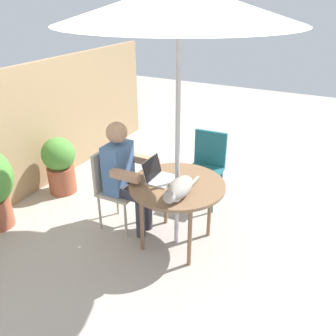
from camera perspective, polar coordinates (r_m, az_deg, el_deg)
name	(u,v)px	position (r m, az deg, el deg)	size (l,w,h in m)	color
ground_plane	(176,242)	(3.87, 1.35, -11.83)	(14.00, 14.00, 0.00)	#ADA399
fence_back	(16,137)	(4.70, -23.39, 4.66)	(5.54, 0.08, 1.64)	tan
patio_table	(177,189)	(3.50, 1.46, -3.47)	(0.96, 0.96, 0.72)	brown
patio_umbrella	(179,4)	(3.03, 1.86, 25.07)	(2.01, 2.01, 2.48)	#B7B7BC
chair_occupied	(113,182)	(3.91, -8.90, -2.29)	(0.40, 0.40, 0.91)	#B2A899
chair_empty	(207,162)	(4.35, 6.38, 0.98)	(0.42, 0.42, 0.91)	#1E606B
person_seated	(124,172)	(3.75, -7.09, -0.58)	(0.48, 0.48, 1.25)	#4C72A5
laptop	(157,174)	(3.52, -1.86, -0.94)	(0.30, 0.25, 0.21)	silver
cat	(179,189)	(3.21, 1.79, -3.44)	(0.65, 0.19, 0.17)	gray
potted_plant_near_fence	(60,163)	(4.78, -17.13, 0.73)	(0.43, 0.43, 0.76)	#9E5138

